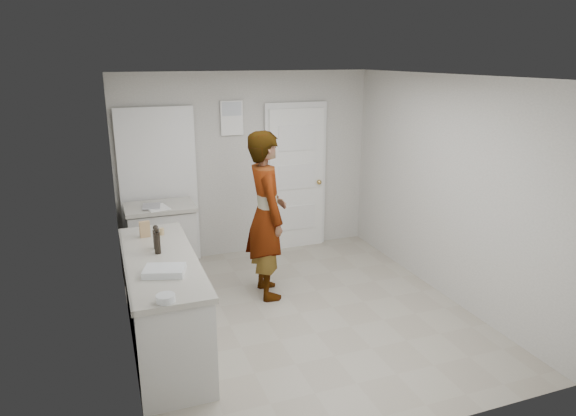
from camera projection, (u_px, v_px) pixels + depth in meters
name	position (u px, v px, depth m)	size (l,w,h in m)	color
ground	(300.00, 313.00, 5.57)	(4.00, 4.00, 0.00)	gray
room_shell	(236.00, 183.00, 6.98)	(4.00, 4.00, 4.00)	#A7A69E
main_counter	(164.00, 307.00, 4.79)	(0.64, 1.96, 0.93)	silver
side_counter	(162.00, 243.00, 6.43)	(0.84, 0.61, 0.93)	silver
person	(267.00, 215.00, 5.78)	(0.70, 0.46, 1.92)	silver
cake_mix_box	(145.00, 229.00, 5.16)	(0.10, 0.05, 0.17)	#A07C50
spice_jar	(162.00, 232.00, 5.24)	(0.05, 0.05, 0.07)	tan
oil_cruet_a	(156.00, 237.00, 4.84)	(0.06, 0.06, 0.24)	black
oil_cruet_b	(157.00, 241.00, 4.72)	(0.06, 0.06, 0.26)	black
baking_dish	(164.00, 271.00, 4.30)	(0.39, 0.32, 0.06)	silver
egg_bowl	(166.00, 298.00, 3.81)	(0.14, 0.14, 0.06)	silver
papers	(157.00, 208.00, 6.18)	(0.24, 0.31, 0.01)	white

